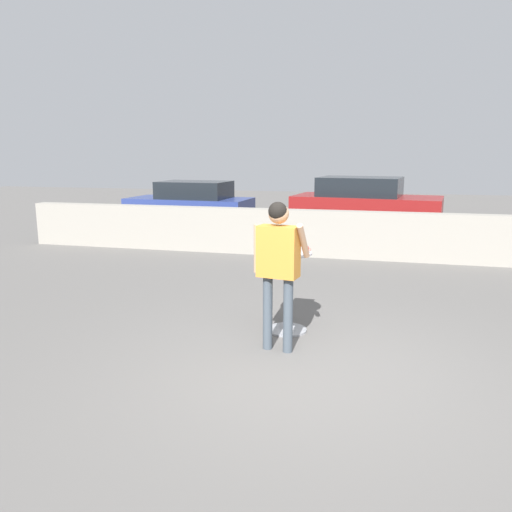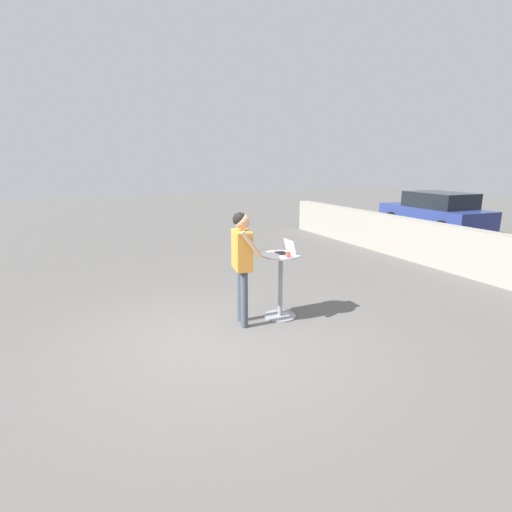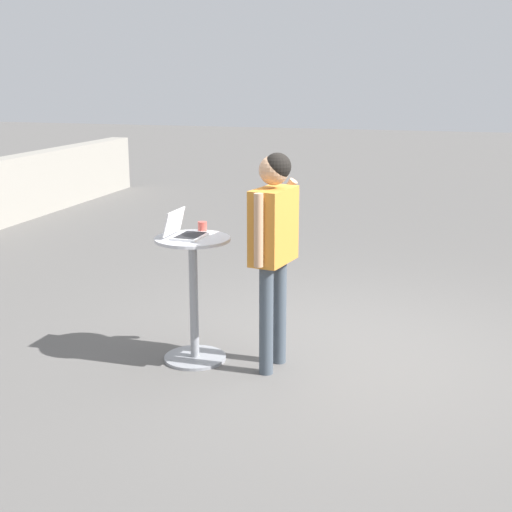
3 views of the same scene
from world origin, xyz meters
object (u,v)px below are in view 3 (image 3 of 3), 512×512
cafe_table (194,292)px  laptop (184,231)px  coffee_mug (202,227)px  standing_person (274,233)px

cafe_table → laptop: (0.00, 0.07, 0.50)m
coffee_mug → standing_person: standing_person is taller
laptop → coffee_mug: size_ratio=3.14×
laptop → standing_person: (0.01, -0.73, 0.03)m
laptop → standing_person: size_ratio=0.19×
laptop → coffee_mug: bearing=-16.6°
cafe_table → laptop: 0.50m
standing_person → coffee_mug: bearing=72.2°
cafe_table → standing_person: standing_person is taller
laptop → coffee_mug: laptop is taller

